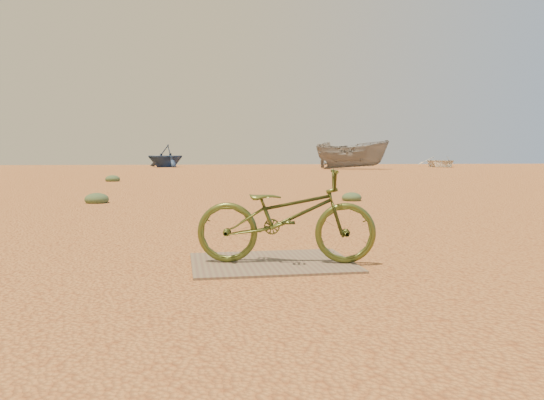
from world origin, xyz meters
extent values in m
plane|color=#C48345|center=(0.00, 0.00, 0.00)|extent=(120.00, 120.00, 0.00)
cube|color=#6E614B|center=(0.40, -0.38, 0.01)|extent=(1.56, 1.18, 0.02)
imported|color=#485522|center=(0.52, -0.45, 0.47)|extent=(1.81, 0.94, 0.91)
imported|color=navy|center=(-1.76, 45.31, 1.06)|extent=(5.34, 5.29, 2.13)
imported|color=slate|center=(13.11, 35.34, 1.14)|extent=(6.19, 4.99, 2.29)
imported|color=silver|center=(23.93, 41.46, 0.51)|extent=(4.51, 5.57, 1.02)
ellipsoid|color=#48603E|center=(-2.33, 6.92, 0.00)|extent=(0.53, 0.53, 0.29)
ellipsoid|color=#48603E|center=(3.51, 6.51, 0.00)|extent=(0.47, 0.47, 0.26)
ellipsoid|color=#48603E|center=(-3.23, 17.34, 0.00)|extent=(0.60, 0.60, 0.33)
camera|label=1|loc=(-0.48, -5.43, 1.05)|focal=35.00mm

